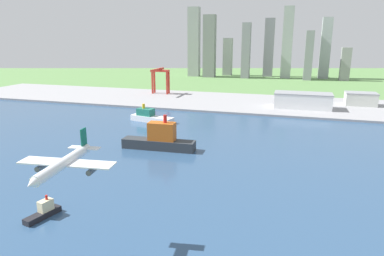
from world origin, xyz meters
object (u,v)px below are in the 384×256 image
(container_barge, at_px, (160,140))
(warehouse_annex, at_px, (361,99))
(airplane_landing, at_px, (64,163))
(port_crane_red, at_px, (160,75))
(warehouse_main, at_px, (303,100))
(tugboat_small, at_px, (44,211))
(ferry_boat, at_px, (150,117))

(container_barge, xyz_separation_m, warehouse_annex, (177.40, 233.25, 2.66))
(airplane_landing, relative_size, warehouse_annex, 1.06)
(port_crane_red, distance_m, warehouse_main, 214.05)
(airplane_landing, xyz_separation_m, warehouse_annex, (156.68, 373.60, -30.22))
(tugboat_small, height_order, port_crane_red, port_crane_red)
(tugboat_small, bearing_deg, port_crane_red, 103.31)
(ferry_boat, height_order, warehouse_main, warehouse_main)
(tugboat_small, xyz_separation_m, warehouse_main, (121.35, 307.24, 8.67))
(airplane_landing, relative_size, warehouse_main, 0.59)
(port_crane_red, height_order, warehouse_main, port_crane_red)
(tugboat_small, bearing_deg, airplane_landing, -36.24)
(ferry_boat, distance_m, container_barge, 94.24)
(tugboat_small, relative_size, container_barge, 0.33)
(ferry_boat, bearing_deg, container_barge, -61.78)
(container_barge, height_order, warehouse_main, container_barge)
(warehouse_main, relative_size, warehouse_annex, 1.80)
(tugboat_small, height_order, container_barge, container_barge)
(container_barge, xyz_separation_m, warehouse_main, (107.39, 192.30, 3.89))
(ferry_boat, distance_m, warehouse_annex, 268.07)
(ferry_boat, relative_size, container_barge, 0.84)
(ferry_boat, relative_size, port_crane_red, 1.05)
(airplane_landing, distance_m, port_crane_red, 403.84)
(port_crane_red, height_order, warehouse_annex, port_crane_red)
(airplane_landing, distance_m, warehouse_main, 344.97)
(airplane_landing, height_order, tugboat_small, airplane_landing)
(warehouse_annex, bearing_deg, ferry_boat, -145.90)
(tugboat_small, bearing_deg, warehouse_annex, 61.21)
(ferry_boat, bearing_deg, tugboat_small, -81.22)
(ferry_boat, bearing_deg, port_crane_red, 108.61)
(tugboat_small, height_order, warehouse_main, warehouse_main)
(airplane_landing, relative_size, tugboat_small, 2.05)
(container_barge, relative_size, warehouse_main, 0.87)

